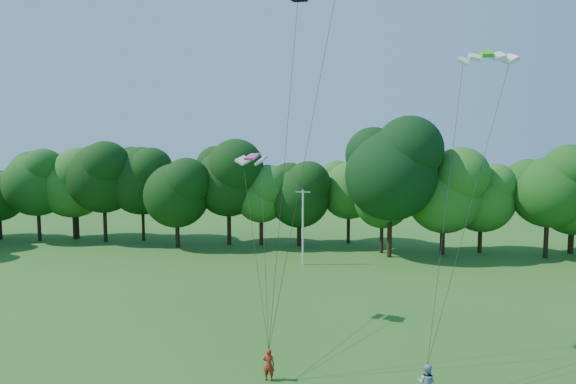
# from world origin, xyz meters

# --- Properties ---
(utility_pole) EXTENTS (1.47, 0.18, 7.34)m
(utility_pole) POSITION_xyz_m (-1.76, 27.38, 3.80)
(utility_pole) COLOR silver
(utility_pole) RESTS_ON ground
(kite_flyer_left) EXTENTS (0.59, 0.40, 1.56)m
(kite_flyer_left) POSITION_xyz_m (-0.76, 4.89, 0.78)
(kite_flyer_left) COLOR #A12314
(kite_flyer_left) RESTS_ON ground
(kite_flyer_right) EXTENTS (1.00, 0.90, 1.68)m
(kite_flyer_right) POSITION_xyz_m (6.44, 4.13, 0.84)
(kite_flyer_right) COLOR #94A8CE
(kite_flyer_right) RESTS_ON ground
(kite_green) EXTENTS (3.13, 1.59, 0.68)m
(kite_green) POSITION_xyz_m (10.36, 11.48, 16.43)
(kite_green) COLOR green
(kite_green) RESTS_ON ground
(kite_pink) EXTENTS (2.15, 1.46, 0.45)m
(kite_pink) POSITION_xyz_m (-3.28, 12.43, 10.66)
(kite_pink) COLOR #D53B86
(kite_pink) RESTS_ON ground
(tree_back_west) EXTENTS (8.05, 8.05, 11.72)m
(tree_back_west) POSITION_xyz_m (-31.83, 36.63, 7.32)
(tree_back_west) COLOR #341D14
(tree_back_west) RESTS_ON ground
(tree_back_center) EXTENTS (10.37, 10.37, 15.08)m
(tree_back_center) POSITION_xyz_m (6.84, 32.02, 9.42)
(tree_back_center) COLOR black
(tree_back_center) RESTS_ON ground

